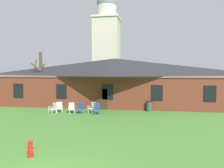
{
  "coord_description": "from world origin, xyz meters",
  "views": [
    {
      "loc": [
        3.77,
        -7.25,
        3.87
      ],
      "look_at": [
        1.3,
        8.59,
        2.9
      ],
      "focal_mm": 35.06,
      "sensor_mm": 36.0,
      "label": 1
    }
  ],
  "objects_px": {
    "lawn_chair_middle": "(80,108)",
    "lawn_chair_right_end": "(93,107)",
    "lawn_chair_near_door": "(59,107)",
    "fire_hydrant": "(30,149)",
    "lawn_chair_far_side": "(97,108)",
    "trash_bin": "(149,106)",
    "lawn_chair_by_porch": "(54,108)",
    "lawn_chair_left_end": "(72,108)"
  },
  "relations": [
    {
      "from": "lawn_chair_middle",
      "to": "lawn_chair_right_end",
      "type": "height_order",
      "value": "same"
    },
    {
      "from": "lawn_chair_near_door",
      "to": "fire_hydrant",
      "type": "distance_m",
      "value": 10.72
    },
    {
      "from": "lawn_chair_near_door",
      "to": "lawn_chair_far_side",
      "type": "height_order",
      "value": "same"
    },
    {
      "from": "trash_bin",
      "to": "lawn_chair_far_side",
      "type": "bearing_deg",
      "value": -156.75
    },
    {
      "from": "lawn_chair_by_porch",
      "to": "lawn_chair_middle",
      "type": "height_order",
      "value": "same"
    },
    {
      "from": "lawn_chair_left_end",
      "to": "fire_hydrant",
      "type": "height_order",
      "value": "lawn_chair_left_end"
    },
    {
      "from": "lawn_chair_far_side",
      "to": "lawn_chair_right_end",
      "type": "bearing_deg",
      "value": 135.71
    },
    {
      "from": "lawn_chair_left_end",
      "to": "fire_hydrant",
      "type": "bearing_deg",
      "value": -80.93
    },
    {
      "from": "lawn_chair_near_door",
      "to": "lawn_chair_left_end",
      "type": "xyz_separation_m",
      "value": [
        1.27,
        -0.18,
        0.0
      ]
    },
    {
      "from": "trash_bin",
      "to": "lawn_chair_near_door",
      "type": "bearing_deg",
      "value": -168.04
    },
    {
      "from": "lawn_chair_near_door",
      "to": "trash_bin",
      "type": "relative_size",
      "value": 0.98
    },
    {
      "from": "lawn_chair_near_door",
      "to": "lawn_chair_right_end",
      "type": "height_order",
      "value": "same"
    },
    {
      "from": "lawn_chair_by_porch",
      "to": "trash_bin",
      "type": "height_order",
      "value": "trash_bin"
    },
    {
      "from": "trash_bin",
      "to": "fire_hydrant",
      "type": "bearing_deg",
      "value": -114.23
    },
    {
      "from": "lawn_chair_middle",
      "to": "lawn_chair_right_end",
      "type": "distance_m",
      "value": 1.14
    },
    {
      "from": "fire_hydrant",
      "to": "lawn_chair_middle",
      "type": "bearing_deg",
      "value": 94.59
    },
    {
      "from": "lawn_chair_near_door",
      "to": "trash_bin",
      "type": "xyz_separation_m",
      "value": [
        8.33,
        1.76,
        -0.0
      ]
    },
    {
      "from": "lawn_chair_right_end",
      "to": "lawn_chair_far_side",
      "type": "relative_size",
      "value": 1.0
    },
    {
      "from": "lawn_chair_right_end",
      "to": "fire_hydrant",
      "type": "height_order",
      "value": "lawn_chair_right_end"
    },
    {
      "from": "fire_hydrant",
      "to": "trash_bin",
      "type": "xyz_separation_m",
      "value": [
        5.44,
        12.09,
        0.12
      ]
    },
    {
      "from": "lawn_chair_near_door",
      "to": "lawn_chair_middle",
      "type": "distance_m",
      "value": 2.09
    },
    {
      "from": "lawn_chair_near_door",
      "to": "lawn_chair_middle",
      "type": "xyz_separation_m",
      "value": [
        2.08,
        -0.19,
        0.0
      ]
    },
    {
      "from": "lawn_chair_by_porch",
      "to": "lawn_chair_far_side",
      "type": "bearing_deg",
      "value": 4.15
    },
    {
      "from": "lawn_chair_middle",
      "to": "lawn_chair_by_porch",
      "type": "bearing_deg",
      "value": -171.81
    },
    {
      "from": "lawn_chair_middle",
      "to": "fire_hydrant",
      "type": "bearing_deg",
      "value": -85.41
    },
    {
      "from": "lawn_chair_far_side",
      "to": "fire_hydrant",
      "type": "height_order",
      "value": "lawn_chair_far_side"
    },
    {
      "from": "lawn_chair_near_door",
      "to": "lawn_chair_far_side",
      "type": "distance_m",
      "value": 3.66
    },
    {
      "from": "lawn_chair_right_end",
      "to": "fire_hydrant",
      "type": "relative_size",
      "value": 1.21
    },
    {
      "from": "lawn_chair_left_end",
      "to": "lawn_chair_right_end",
      "type": "relative_size",
      "value": 1.0
    },
    {
      "from": "lawn_chair_left_end",
      "to": "lawn_chair_far_side",
      "type": "distance_m",
      "value": 2.38
    },
    {
      "from": "lawn_chair_middle",
      "to": "lawn_chair_far_side",
      "type": "xyz_separation_m",
      "value": [
        1.58,
        -0.06,
        0.0
      ]
    },
    {
      "from": "lawn_chair_far_side",
      "to": "trash_bin",
      "type": "relative_size",
      "value": 0.98
    },
    {
      "from": "fire_hydrant",
      "to": "lawn_chair_left_end",
      "type": "bearing_deg",
      "value": 99.07
    },
    {
      "from": "lawn_chair_by_porch",
      "to": "lawn_chair_middle",
      "type": "relative_size",
      "value": 1.0
    },
    {
      "from": "lawn_chair_near_door",
      "to": "lawn_chair_left_end",
      "type": "relative_size",
      "value": 1.0
    },
    {
      "from": "lawn_chair_right_end",
      "to": "fire_hydrant",
      "type": "xyz_separation_m",
      "value": [
        -0.23,
        -10.6,
        -0.12
      ]
    },
    {
      "from": "lawn_chair_by_porch",
      "to": "lawn_chair_near_door",
      "type": "xyz_separation_m",
      "value": [
        0.34,
        0.53,
        0.0
      ]
    },
    {
      "from": "fire_hydrant",
      "to": "trash_bin",
      "type": "bearing_deg",
      "value": 65.77
    },
    {
      "from": "lawn_chair_by_porch",
      "to": "lawn_chair_left_end",
      "type": "relative_size",
      "value": 1.0
    },
    {
      "from": "lawn_chair_left_end",
      "to": "trash_bin",
      "type": "distance_m",
      "value": 7.32
    },
    {
      "from": "fire_hydrant",
      "to": "trash_bin",
      "type": "height_order",
      "value": "trash_bin"
    },
    {
      "from": "fire_hydrant",
      "to": "lawn_chair_near_door",
      "type": "bearing_deg",
      "value": 105.64
    }
  ]
}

